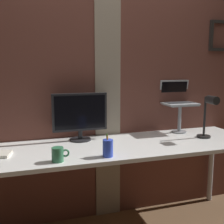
{
  "coord_description": "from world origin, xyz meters",
  "views": [
    {
      "loc": [
        -0.64,
        -1.95,
        1.39
      ],
      "look_at": [
        0.03,
        0.18,
        1.03
      ],
      "focal_mm": 44.64,
      "sensor_mm": 36.0,
      "label": 1
    }
  ],
  "objects_px": {
    "desk_lamp": "(209,112)",
    "laptop": "(177,97)",
    "monitor": "(80,114)",
    "pen_cup": "(108,148)",
    "coffee_mug": "(58,154)"
  },
  "relations": [
    {
      "from": "desk_lamp",
      "to": "coffee_mug",
      "type": "xyz_separation_m",
      "value": [
        -1.29,
        -0.2,
        -0.18
      ]
    },
    {
      "from": "laptop",
      "to": "monitor",
      "type": "bearing_deg",
      "value": -176.17
    },
    {
      "from": "monitor",
      "to": "pen_cup",
      "type": "bearing_deg",
      "value": -78.38
    },
    {
      "from": "monitor",
      "to": "pen_cup",
      "type": "distance_m",
      "value": 0.52
    },
    {
      "from": "laptop",
      "to": "desk_lamp",
      "type": "xyz_separation_m",
      "value": [
        0.11,
        -0.35,
        -0.09
      ]
    },
    {
      "from": "pen_cup",
      "to": "coffee_mug",
      "type": "distance_m",
      "value": 0.34
    },
    {
      "from": "monitor",
      "to": "desk_lamp",
      "type": "height_order",
      "value": "monitor"
    },
    {
      "from": "laptop",
      "to": "coffee_mug",
      "type": "distance_m",
      "value": 1.34
    },
    {
      "from": "monitor",
      "to": "coffee_mug",
      "type": "xyz_separation_m",
      "value": [
        -0.24,
        -0.48,
        -0.18
      ]
    },
    {
      "from": "laptop",
      "to": "pen_cup",
      "type": "relative_size",
      "value": 1.88
    },
    {
      "from": "monitor",
      "to": "pen_cup",
      "type": "xyz_separation_m",
      "value": [
        0.1,
        -0.48,
        -0.16
      ]
    },
    {
      "from": "laptop",
      "to": "desk_lamp",
      "type": "relative_size",
      "value": 0.8
    },
    {
      "from": "laptop",
      "to": "coffee_mug",
      "type": "bearing_deg",
      "value": -155.35
    },
    {
      "from": "coffee_mug",
      "to": "pen_cup",
      "type": "bearing_deg",
      "value": 0.02
    },
    {
      "from": "desk_lamp",
      "to": "laptop",
      "type": "bearing_deg",
      "value": 107.03
    }
  ]
}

